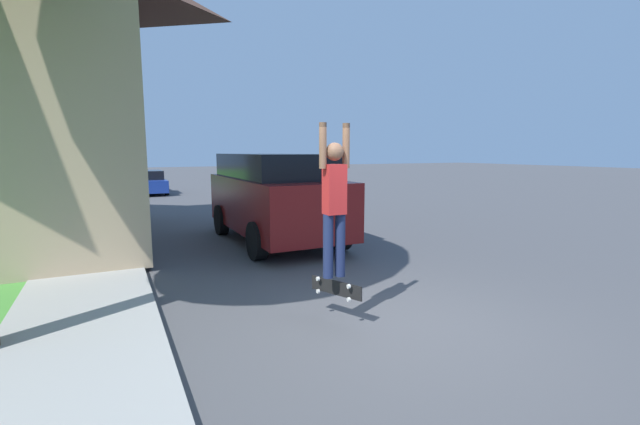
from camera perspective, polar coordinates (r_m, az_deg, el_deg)
name	(u,v)px	position (r m, az deg, el deg)	size (l,w,h in m)	color
ground_plane	(395,325)	(5.77, 9.95, -14.55)	(120.00, 120.00, 0.00)	#49494C
sidewalk	(93,252)	(10.50, -28.05, -4.71)	(1.80, 80.00, 0.10)	#9E9E99
suv_parked	(275,195)	(10.52, -6.07, 2.35)	(2.20, 4.93, 2.15)	maroon
car_down_street	(146,183)	(24.24, -22.17, 3.72)	(1.93, 4.03, 1.23)	navy
skateboarder	(334,199)	(5.28, 1.93, 1.78)	(0.41, 0.22, 1.92)	#192347
skateboard	(335,288)	(5.64, 2.07, -10.01)	(0.34, 0.76, 0.23)	black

